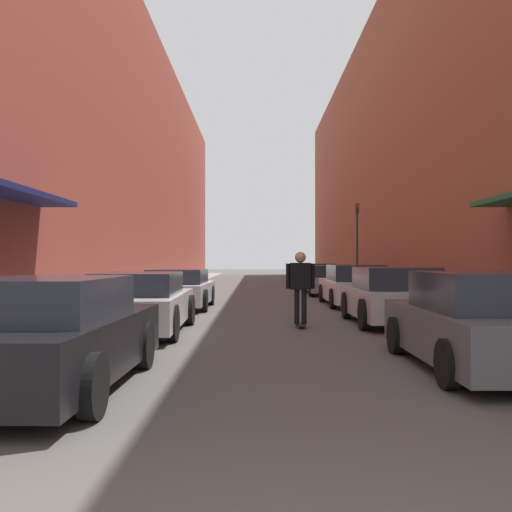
# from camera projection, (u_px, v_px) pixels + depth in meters

# --- Properties ---
(ground) EXTENTS (126.55, 126.55, 0.00)m
(ground) POSITION_uv_depth(u_px,v_px,m) (264.00, 296.00, 24.45)
(ground) COLOR #4C4947
(curb_strip_left) EXTENTS (1.80, 57.52, 0.12)m
(curb_strip_left) POSITION_uv_depth(u_px,v_px,m) (172.00, 287.00, 30.19)
(curb_strip_left) COLOR gray
(curb_strip_left) RESTS_ON ground
(curb_strip_right) EXTENTS (1.80, 57.52, 0.12)m
(curb_strip_right) POSITION_uv_depth(u_px,v_px,m) (352.00, 287.00, 30.22)
(curb_strip_right) COLOR gray
(curb_strip_right) RESTS_ON ground
(building_row_left) EXTENTS (4.90, 57.52, 13.68)m
(building_row_left) POSITION_uv_depth(u_px,v_px,m) (117.00, 160.00, 30.21)
(building_row_left) COLOR brown
(building_row_left) RESTS_ON ground
(building_row_right) EXTENTS (4.90, 57.52, 14.70)m
(building_row_right) POSITION_uv_depth(u_px,v_px,m) (407.00, 150.00, 30.26)
(building_row_right) COLOR brown
(building_row_right) RESTS_ON ground
(parked_car_left_0) EXTENTS (1.91, 4.26, 1.36)m
(parked_car_left_0) POSITION_uv_depth(u_px,v_px,m) (48.00, 336.00, 6.81)
(parked_car_left_0) COLOR black
(parked_car_left_0) RESTS_ON ground
(parked_car_left_1) EXTENTS (1.96, 4.56, 1.29)m
(parked_car_left_1) POSITION_uv_depth(u_px,v_px,m) (138.00, 303.00, 12.12)
(parked_car_left_1) COLOR #B7B7BC
(parked_car_left_1) RESTS_ON ground
(parked_car_left_2) EXTENTS (2.04, 4.23, 1.25)m
(parked_car_left_2) POSITION_uv_depth(u_px,v_px,m) (177.00, 289.00, 18.06)
(parked_car_left_2) COLOR #B7B7BC
(parked_car_left_2) RESTS_ON ground
(parked_car_right_0) EXTENTS (2.04, 4.19, 1.39)m
(parked_car_right_0) POSITION_uv_depth(u_px,v_px,m) (482.00, 323.00, 8.12)
(parked_car_right_0) COLOR #515459
(parked_car_right_0) RESTS_ON ground
(parked_car_right_1) EXTENTS (2.04, 4.00, 1.38)m
(parked_car_right_1) POSITION_uv_depth(u_px,v_px,m) (391.00, 297.00, 13.72)
(parked_car_right_1) COLOR #B7B7BC
(parked_car_right_1) RESTS_ON ground
(parked_car_right_2) EXTENTS (1.99, 4.74, 1.38)m
(parked_car_right_2) POSITION_uv_depth(u_px,v_px,m) (352.00, 286.00, 19.35)
(parked_car_right_2) COLOR silver
(parked_car_right_2) RESTS_ON ground
(parked_car_right_3) EXTENTS (1.97, 4.61, 1.29)m
(parked_car_right_3) POSITION_uv_depth(u_px,v_px,m) (327.00, 281.00, 25.24)
(parked_car_right_3) COLOR gray
(parked_car_right_3) RESTS_ON ground
(parked_car_right_4) EXTENTS (1.96, 4.18, 1.32)m
(parked_car_right_4) POSITION_uv_depth(u_px,v_px,m) (315.00, 276.00, 30.45)
(parked_car_right_4) COLOR gray
(parked_car_right_4) RESTS_ON ground
(skateboarder) EXTENTS (0.67, 0.78, 1.74)m
(skateboarder) POSITION_uv_depth(u_px,v_px,m) (299.00, 281.00, 13.11)
(skateboarder) COLOR black
(skateboarder) RESTS_ON ground
(traffic_light) EXTENTS (0.16, 0.22, 3.99)m
(traffic_light) POSITION_uv_depth(u_px,v_px,m) (355.00, 238.00, 26.14)
(traffic_light) COLOR #2D2D2D
(traffic_light) RESTS_ON curb_strip_right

